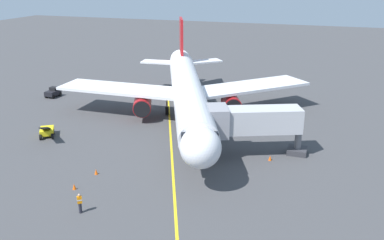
% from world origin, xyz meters
% --- Properties ---
extents(ground_plane, '(220.00, 220.00, 0.00)m').
position_xyz_m(ground_plane, '(0.00, 0.00, 0.00)').
color(ground_plane, '#424244').
extents(apron_lead_in_line, '(15.67, 36.99, 0.01)m').
position_xyz_m(apron_lead_in_line, '(-1.24, 8.47, 0.01)').
color(apron_lead_in_line, yellow).
rests_on(apron_lead_in_line, ground).
extents(airplane, '(32.17, 38.44, 11.50)m').
position_xyz_m(airplane, '(-1.14, 2.21, 4.00)').
color(airplane, white).
rests_on(airplane, ground).
extents(jet_bridge, '(11.21, 6.69, 5.40)m').
position_xyz_m(jet_bridge, '(-10.44, 10.54, 3.76)').
color(jet_bridge, '#B7B7BC').
rests_on(jet_bridge, ground).
extents(ground_crew_marshaller, '(0.47, 0.44, 1.71)m').
position_xyz_m(ground_crew_marshaller, '(-0.29, 25.85, 0.89)').
color(ground_crew_marshaller, '#23232D').
rests_on(ground_crew_marshaller, ground).
extents(tug_near_nose, '(1.63, 2.36, 1.50)m').
position_xyz_m(tug_near_nose, '(22.18, -1.55, 0.70)').
color(tug_near_nose, black).
rests_on(tug_near_nose, ground).
extents(belt_loader_portside, '(3.50, 4.49, 2.32)m').
position_xyz_m(belt_loader_portside, '(12.63, 12.80, 0.71)').
color(belt_loader_portside, yellow).
rests_on(belt_loader_portside, ground).
extents(safety_cone_nose_left, '(0.32, 0.32, 0.55)m').
position_xyz_m(safety_cone_nose_left, '(2.08, 19.49, 0.28)').
color(safety_cone_nose_left, '#F2590F').
rests_on(safety_cone_nose_left, ground).
extents(safety_cone_nose_right, '(0.32, 0.32, 0.55)m').
position_xyz_m(safety_cone_nose_right, '(2.38, 22.69, 0.28)').
color(safety_cone_nose_right, '#F2590F').
rests_on(safety_cone_nose_right, ground).
extents(safety_cone_wing_port, '(0.32, 0.32, 0.55)m').
position_xyz_m(safety_cone_wing_port, '(-13.19, 11.05, 0.28)').
color(safety_cone_wing_port, '#F2590F').
rests_on(safety_cone_wing_port, ground).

